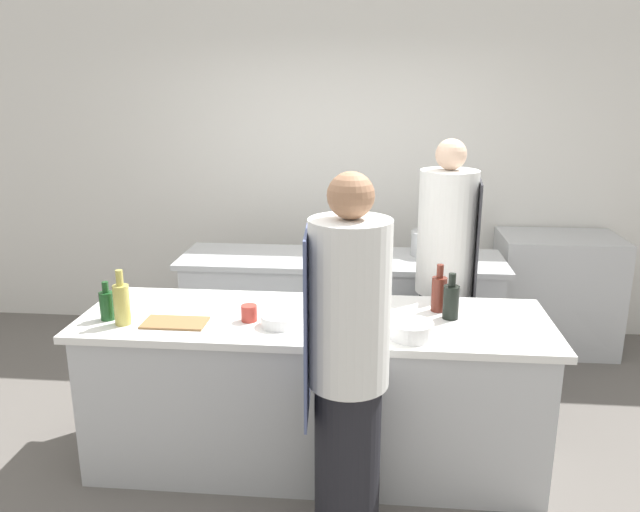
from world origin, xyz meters
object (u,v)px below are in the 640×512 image
object	(u,v)px
chef_at_prep_near	(348,368)
oven_range	(555,293)
stockpot	(427,243)
bottle_vinegar	(107,304)
cup	(249,313)
bottle_olive_oil	(122,303)
bowl_prep_small	(279,320)
bottle_wine	(451,301)
bottle_cooking_oil	(439,293)
chef_at_stove	(445,280)
bowl_mixing_large	(411,330)

from	to	relation	value
chef_at_prep_near	oven_range	bearing A→B (deg)	-36.99
stockpot	chef_at_prep_near	bearing A→B (deg)	-103.91
bottle_vinegar	cup	world-z (taller)	bottle_vinegar
bottle_olive_oil	bottle_vinegar	size ratio (longest dim) A/B	1.40
chef_at_prep_near	bottle_vinegar	size ratio (longest dim) A/B	8.29
bottle_vinegar	stockpot	bearing A→B (deg)	39.19
bottle_olive_oil	bowl_prep_small	xyz separation A→B (m)	(0.83, 0.05, -0.09)
chef_at_prep_near	bottle_wine	xyz separation A→B (m)	(0.53, 0.68, 0.09)
bottle_olive_oil	bowl_prep_small	world-z (taller)	bottle_olive_oil
bottle_vinegar	bottle_cooking_oil	bearing A→B (deg)	9.45
chef_at_stove	stockpot	distance (m)	0.67
cup	bottle_cooking_oil	bearing A→B (deg)	13.75
chef_at_stove	stockpot	bearing A→B (deg)	-168.12
chef_at_stove	bottle_wine	bearing A→B (deg)	3.03
bottle_olive_oil	bottle_cooking_oil	bearing A→B (deg)	11.99
chef_at_stove	cup	distance (m)	1.36
oven_range	bottle_cooking_oil	xyz separation A→B (m)	(-1.11, -1.61, 0.52)
bottle_cooking_oil	bowl_prep_small	distance (m)	0.91
bottle_olive_oil	cup	distance (m)	0.67
bottle_vinegar	oven_range	bearing A→B (deg)	33.32
oven_range	chef_at_prep_near	xyz separation A→B (m)	(-1.58, -2.40, 0.42)
stockpot	cup	bearing A→B (deg)	-126.15
chef_at_prep_near	bowl_prep_small	distance (m)	0.62
bowl_mixing_large	cup	size ratio (longest dim) A/B	2.51
chef_at_prep_near	cup	world-z (taller)	chef_at_prep_near
bottle_olive_oil	bottle_cooking_oil	xyz separation A→B (m)	(1.69, 0.36, -0.01)
cup	stockpot	world-z (taller)	stockpot
chef_at_prep_near	bottle_cooking_oil	bearing A→B (deg)	-34.45
chef_at_stove	bottle_wine	world-z (taller)	chef_at_stove
bottle_wine	bowl_prep_small	size ratio (longest dim) A/B	1.31
bottle_olive_oil	bowl_mixing_large	distance (m)	1.52
chef_at_prep_near	stockpot	size ratio (longest dim) A/B	7.51
bottle_cooking_oil	chef_at_prep_near	bearing A→B (deg)	-120.77
chef_at_stove	bowl_mixing_large	size ratio (longest dim) A/B	8.10
bottle_vinegar	chef_at_stove	bearing A→B (deg)	23.45
bowl_prep_small	cup	xyz separation A→B (m)	(-0.17, 0.05, 0.01)
chef_at_prep_near	bottle_cooking_oil	world-z (taller)	chef_at_prep_near
chef_at_prep_near	chef_at_stove	bearing A→B (deg)	-26.75
bowl_mixing_large	chef_at_prep_near	bearing A→B (deg)	-127.76
chef_at_stove	bottle_olive_oil	bearing A→B (deg)	-57.77
stockpot	bowl_prep_small	bearing A→B (deg)	-120.43
chef_at_stove	stockpot	size ratio (longest dim) A/B	7.62
bottle_olive_oil	stockpot	xyz separation A→B (m)	(1.71, 1.54, -0.03)
bottle_olive_oil	bottle_vinegar	xyz separation A→B (m)	(-0.11, 0.06, -0.03)
bottle_cooking_oil	cup	bearing A→B (deg)	-166.25
bowl_mixing_large	bowl_prep_small	xyz separation A→B (m)	(-0.69, 0.10, -0.01)
bowl_prep_small	oven_range	bearing A→B (deg)	44.32
bottle_cooking_oil	bottle_olive_oil	bearing A→B (deg)	-168.01
oven_range	bottle_wine	bearing A→B (deg)	-121.40
stockpot	chef_at_stove	bearing A→B (deg)	-84.06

